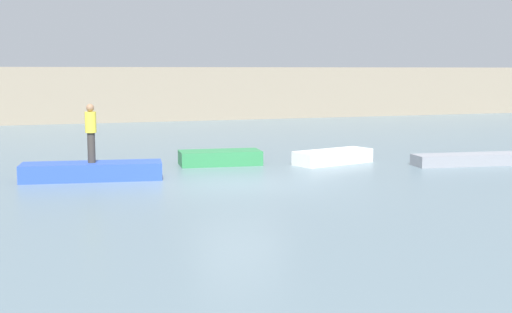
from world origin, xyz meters
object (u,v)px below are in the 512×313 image
Objects in this scene: rowboat_white at (333,157)px; rowboat_grey at (470,159)px; rowboat_green at (220,158)px; person_yellow_shirt at (91,130)px; rowboat_blue at (92,171)px.

rowboat_white is 0.71× the size of rowboat_grey.
person_yellow_shirt is at bearing -151.24° from rowboat_green.
rowboat_blue reaches higher than rowboat_grey.
rowboat_blue reaches higher than rowboat_white.
rowboat_blue is at bearing -177.65° from rowboat_grey.
rowboat_white is (8.06, 0.80, -0.02)m from rowboat_blue.
person_yellow_shirt is at bearing 8.98° from rowboat_blue.
rowboat_green is 0.69× the size of rowboat_grey.
rowboat_green is 1.59× the size of person_yellow_shirt.
rowboat_grey is at bearing 4.23° from rowboat_blue.
person_yellow_shirt reaches higher than rowboat_green.
rowboat_green is 8.37m from rowboat_grey.
rowboat_green reaches higher than rowboat_white.
rowboat_blue is at bearing -151.24° from rowboat_green.
rowboat_green is (4.37, 1.80, -0.01)m from rowboat_blue.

